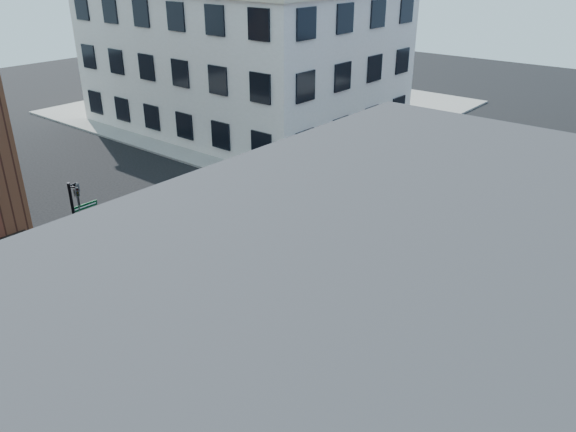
% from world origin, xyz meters
% --- Properties ---
extents(ground, '(120.00, 120.00, 0.00)m').
position_xyz_m(ground, '(0.00, 0.00, 0.00)').
color(ground, black).
rests_on(ground, ground).
extents(sidewalk_nw, '(30.00, 30.00, 0.15)m').
position_xyz_m(sidewalk_nw, '(-21.00, 21.00, 0.07)').
color(sidewalk_nw, gray).
rests_on(sidewalk_nw, ground).
extents(building_nw, '(22.00, 16.00, 11.00)m').
position_xyz_m(building_nw, '(-19.00, 16.00, 5.50)').
color(building_nw, silver).
rests_on(building_nw, ground).
extents(tree_near, '(2.69, 2.69, 4.49)m').
position_xyz_m(tree_near, '(7.56, 9.98, 3.16)').
color(tree_near, black).
rests_on(tree_near, ground).
extents(signal_pole, '(1.29, 1.24, 4.60)m').
position_xyz_m(signal_pole, '(-6.72, -6.68, 2.86)').
color(signal_pole, black).
rests_on(signal_pole, ground).
extents(box_truck, '(7.52, 2.50, 3.37)m').
position_xyz_m(box_truck, '(9.54, -3.47, 1.75)').
color(box_truck, white).
rests_on(box_truck, ground).
extents(traffic_cone, '(0.47, 0.47, 0.71)m').
position_xyz_m(traffic_cone, '(-2.53, -4.06, 0.34)').
color(traffic_cone, '#DD5D09').
rests_on(traffic_cone, ground).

